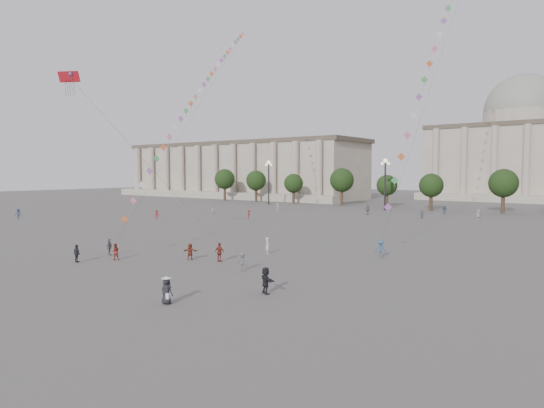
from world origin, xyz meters
The scene contains 27 objects.
ground centered at (0.00, 0.00, 0.00)m, with size 360.00×360.00×0.00m, color #53504E.
hall_west centered at (-75.00, 93.89, 8.43)m, with size 84.00×26.22×17.20m.
hall_central centered at (0.00, 129.22, 14.23)m, with size 48.30×34.30×35.50m.
tree_row centered at (0.00, 78.00, 5.39)m, with size 137.12×5.12×8.00m.
lamp_post_far_west centered at (-45.00, 70.00, 7.35)m, with size 2.00×0.90×10.65m.
lamp_post_mid_west centered at (-15.00, 70.00, 7.35)m, with size 2.00×0.90×10.65m.
person_crowd_0 centered at (-2.26, 68.00, 0.81)m, with size 0.95×0.40×1.63m, color #2D4C65.
person_crowd_1 centered at (-37.40, 42.69, 0.77)m, with size 0.75×0.58×1.54m, color beige.
person_crowd_2 centered at (-37.07, 28.90, 0.83)m, with size 1.07×0.61×1.65m, color maroon.
person_crowd_3 centered at (6.99, 1.19, 0.87)m, with size 1.62×0.52×1.75m, color black.
person_crowd_4 centered at (5.69, 59.99, 0.88)m, with size 1.63×0.52×1.75m, color silver.
person_crowd_5 centered at (-55.64, 15.34, 0.91)m, with size 1.18×0.68×1.82m, color navy.
person_crowd_6 centered at (1.03, 5.84, 0.74)m, with size 0.95×0.55×1.48m, color #59585D.
person_crowd_10 centered at (-30.06, 53.27, 0.84)m, with size 0.61×0.40×1.69m, color silver.
person_crowd_12 centered at (-2.59, 57.00, 0.76)m, with size 1.40×0.45×1.51m, color slate.
person_crowd_13 centered at (-2.20, 13.44, 0.80)m, with size 0.58×0.38×1.60m, color white.
person_crowd_16 centered at (-13.36, 58.53, 0.95)m, with size 1.11×0.46×1.90m, color slate.
person_crowd_17 centered at (-25.47, 38.78, 0.81)m, with size 1.05×0.60×1.63m, color brown.
tourist_0 centered at (-3.14, 7.67, 0.84)m, with size 0.99×0.41×1.68m, color maroon.
tourist_1 centered at (-12.92, -0.07, 0.79)m, with size 0.92×0.38×1.58m, color #222328.
tourist_2 centered at (-5.90, 6.75, 0.74)m, with size 1.38×0.44×1.49m, color brown.
tourist_3 centered at (-13.69, 3.74, 0.81)m, with size 0.94×0.39×1.61m, color slate.
kite_flyer_0 centered at (-11.26, 2.67, 0.75)m, with size 0.73×0.57×1.50m, color maroon.
kite_flyer_1 centered at (7.49, 17.90, 0.82)m, with size 1.06×0.61×1.64m, color #345675.
hat_person centered at (3.73, -4.34, 0.86)m, with size 0.85×0.61×1.69m.
dragon_kite centered at (-19.54, 3.80, 16.54)m, with size 9.42×2.75×23.29m.
kite_train_west centered at (-23.92, 26.89, 19.83)m, with size 24.33×45.35×62.33m.
Camera 1 is at (25.92, -23.44, 7.93)m, focal length 32.00 mm.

